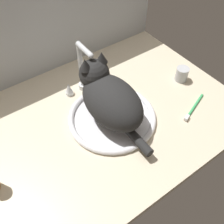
% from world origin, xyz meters
% --- Properties ---
extents(countertop, '(1.07, 0.74, 0.03)m').
position_xyz_m(countertop, '(0.00, 0.00, 0.01)').
color(countertop, beige).
rests_on(countertop, ground).
extents(backsplash_wall, '(1.07, 0.02, 0.41)m').
position_xyz_m(backsplash_wall, '(0.00, 0.38, 0.21)').
color(backsplash_wall, '#B2B7BC').
rests_on(backsplash_wall, ground).
extents(sink_basin, '(0.34, 0.34, 0.02)m').
position_xyz_m(sink_basin, '(0.03, -0.03, 0.04)').
color(sink_basin, white).
rests_on(sink_basin, countertop).
extents(faucet, '(0.17, 0.12, 0.23)m').
position_xyz_m(faucet, '(0.03, 0.18, 0.12)').
color(faucet, silver).
rests_on(faucet, countertop).
extents(cat, '(0.18, 0.39, 0.21)m').
position_xyz_m(cat, '(0.03, -0.01, 0.14)').
color(cat, black).
rests_on(cat, sink_basin).
extents(metal_jar, '(0.05, 0.05, 0.06)m').
position_xyz_m(metal_jar, '(0.41, -0.02, 0.06)').
color(metal_jar, '#B2B5BA').
rests_on(metal_jar, countertop).
extents(toothbrush, '(0.16, 0.07, 0.02)m').
position_xyz_m(toothbrush, '(0.32, -0.18, 0.04)').
color(toothbrush, '#3FB266').
rests_on(toothbrush, countertop).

